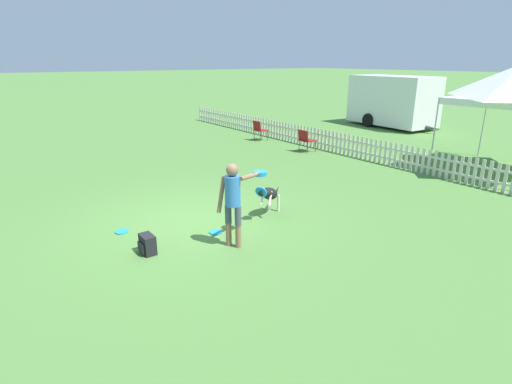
# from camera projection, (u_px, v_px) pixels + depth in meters

# --- Properties ---
(ground_plane) EXTENTS (240.00, 240.00, 0.00)m
(ground_plane) POSITION_uv_depth(u_px,v_px,m) (195.00, 222.00, 8.52)
(ground_plane) COLOR #4C7A38
(handler_person) EXTENTS (0.44, 1.07, 1.57)m
(handler_person) POSITION_uv_depth(u_px,v_px,m) (235.00, 195.00, 7.14)
(handler_person) COLOR #8C664C
(handler_person) RESTS_ON ground_plane
(leaping_dog) EXTENTS (0.69, 1.05, 0.80)m
(leaping_dog) POSITION_uv_depth(u_px,v_px,m) (269.00, 194.00, 8.73)
(leaping_dog) COLOR black
(leaping_dog) RESTS_ON ground_plane
(frisbee_near_handler) EXTENTS (0.26, 0.26, 0.02)m
(frisbee_near_handler) POSITION_uv_depth(u_px,v_px,m) (216.00, 232.00, 7.98)
(frisbee_near_handler) COLOR #1E8CD8
(frisbee_near_handler) RESTS_ON ground_plane
(frisbee_near_dog) EXTENTS (0.26, 0.26, 0.02)m
(frisbee_near_dog) POSITION_uv_depth(u_px,v_px,m) (122.00, 232.00, 8.00)
(frisbee_near_dog) COLOR #1E8CD8
(frisbee_near_dog) RESTS_ON ground_plane
(backpack_on_grass) EXTENTS (0.35, 0.24, 0.35)m
(backpack_on_grass) POSITION_uv_depth(u_px,v_px,m) (147.00, 244.00, 7.09)
(backpack_on_grass) COLOR black
(backpack_on_grass) RESTS_ON ground_plane
(picket_fence) EXTENTS (26.71, 0.04, 0.78)m
(picket_fence) POSITION_uv_depth(u_px,v_px,m) (403.00, 157.00, 12.54)
(picket_fence) COLOR beige
(picket_fence) RESTS_ON ground_plane
(folding_chair_blue_left) EXTENTS (0.51, 0.53, 0.83)m
(folding_chair_blue_left) POSITION_uv_depth(u_px,v_px,m) (306.00, 139.00, 14.83)
(folding_chair_blue_left) COLOR #333338
(folding_chair_blue_left) RESTS_ON ground_plane
(folding_chair_center) EXTENTS (0.50, 0.52, 0.84)m
(folding_chair_center) POSITION_uv_depth(u_px,v_px,m) (259.00, 129.00, 16.95)
(folding_chair_center) COLOR #333338
(folding_chair_center) RESTS_ON ground_plane
(equipment_trailer) EXTENTS (5.19, 2.43, 2.53)m
(equipment_trailer) POSITION_uv_depth(u_px,v_px,m) (392.00, 100.00, 20.23)
(equipment_trailer) COLOR white
(equipment_trailer) RESTS_ON ground_plane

